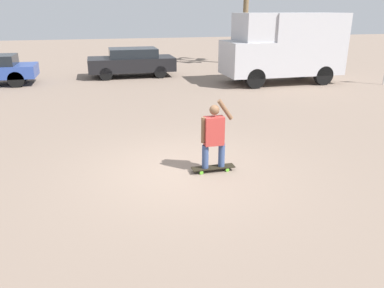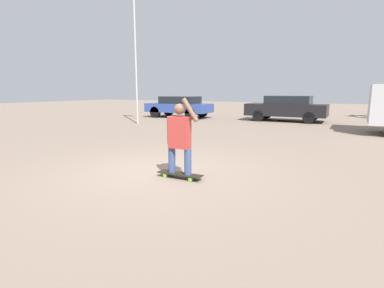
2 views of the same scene
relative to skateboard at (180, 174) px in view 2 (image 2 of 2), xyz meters
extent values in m
plane|color=gray|center=(-0.61, 0.20, -0.08)|extent=(80.00, 80.00, 0.00)
cube|color=black|center=(0.00, 0.00, 0.01)|extent=(0.94, 0.24, 0.02)
cylinder|color=#66C633|center=(-0.29, -0.10, -0.04)|extent=(0.08, 0.03, 0.08)
cylinder|color=#66C633|center=(-0.29, 0.10, -0.04)|extent=(0.08, 0.03, 0.08)
cylinder|color=#66C633|center=(0.29, -0.10, -0.04)|extent=(0.08, 0.03, 0.08)
cylinder|color=#66C633|center=(0.29, 0.10, -0.04)|extent=(0.08, 0.03, 0.08)
cylinder|color=#384C7A|center=(-0.18, 0.00, 0.27)|extent=(0.14, 0.14, 0.51)
cylinder|color=#384C7A|center=(0.18, 0.00, 0.27)|extent=(0.14, 0.14, 0.51)
cube|color=#B23833|center=(0.00, 0.00, 0.84)|extent=(0.40, 0.22, 0.61)
sphere|color=brown|center=(0.00, 0.00, 1.28)|extent=(0.21, 0.21, 0.21)
cylinder|color=brown|center=(-0.23, 0.00, 0.87)|extent=(0.09, 0.09, 0.54)
cylinder|color=brown|center=(0.23, 0.00, 1.28)|extent=(0.35, 0.09, 0.45)
cylinder|color=black|center=(-1.85, 11.82, 0.23)|extent=(0.62, 0.22, 0.62)
cylinder|color=black|center=(-1.85, 13.55, 0.23)|extent=(0.62, 0.22, 0.62)
cylinder|color=black|center=(0.85, 11.82, 0.23)|extent=(0.62, 0.22, 0.62)
cylinder|color=black|center=(0.85, 13.55, 0.23)|extent=(0.62, 0.22, 0.62)
cube|color=black|center=(-0.50, 12.69, 0.57)|extent=(4.36, 1.95, 0.67)
cube|color=black|center=(-0.39, 12.69, 1.13)|extent=(2.40, 1.72, 0.45)
cylinder|color=black|center=(-8.41, 11.02, 0.27)|extent=(0.71, 0.22, 0.71)
cylinder|color=black|center=(-8.41, 12.60, 0.27)|extent=(0.71, 0.22, 0.71)
cylinder|color=black|center=(-5.80, 11.02, 0.27)|extent=(0.71, 0.22, 0.71)
cylinder|color=black|center=(-5.80, 12.60, 0.27)|extent=(0.71, 0.22, 0.71)
cube|color=#2D4793|center=(-7.10, 11.81, 0.55)|extent=(4.20, 1.80, 0.55)
cube|color=black|center=(-7.00, 11.81, 1.05)|extent=(2.31, 1.58, 0.45)
cylinder|color=#B7B7BC|center=(-7.01, 7.46, 3.51)|extent=(0.09, 0.09, 7.18)
camera|label=1|loc=(-2.26, -7.08, 3.22)|focal=35.00mm
camera|label=2|loc=(2.94, -4.91, 1.63)|focal=28.00mm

